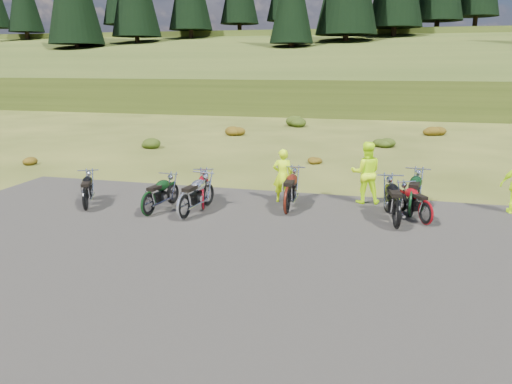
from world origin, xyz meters
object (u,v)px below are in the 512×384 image
(person_middle, at_px, (283,177))
(motorcycle_0, at_px, (86,211))
(motorcycle_7, at_px, (410,218))
(motorcycle_3, at_px, (184,221))

(person_middle, bearing_deg, motorcycle_0, 11.55)
(motorcycle_0, xyz_separation_m, motorcycle_7, (9.17, 1.71, 0.00))
(motorcycle_7, xyz_separation_m, person_middle, (-3.80, 0.68, 0.83))
(motorcycle_0, xyz_separation_m, person_middle, (5.36, 2.39, 0.83))
(motorcycle_7, bearing_deg, motorcycle_3, 115.44)
(motorcycle_0, xyz_separation_m, motorcycle_3, (3.12, -0.10, 0.00))
(motorcycle_7, distance_m, person_middle, 3.95)
(motorcycle_7, height_order, person_middle, person_middle)
(motorcycle_0, height_order, motorcycle_7, motorcycle_7)
(motorcycle_0, relative_size, motorcycle_7, 0.86)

